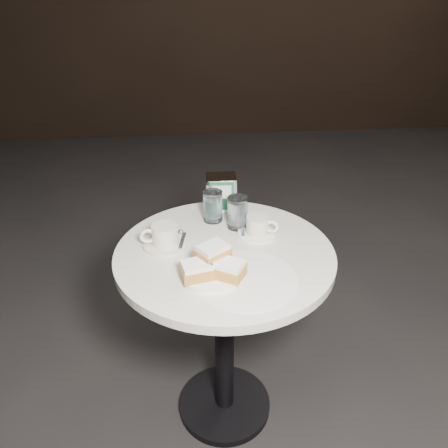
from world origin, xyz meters
TOP-DOWN VIEW (x-y plane):
  - ground at (0.00, 0.00)m, footprint 7.00×7.00m
  - cafe_table at (0.00, 0.00)m, footprint 0.70×0.70m
  - sugar_spill at (0.04, -0.15)m, footprint 0.34×0.34m
  - beignet_plate at (-0.05, -0.13)m, footprint 0.20×0.19m
  - coffee_cup_left at (-0.19, 0.05)m, footprint 0.16×0.16m
  - coffee_cup_right at (0.12, 0.09)m, footprint 0.17×0.17m
  - water_glass_left at (-0.02, 0.20)m, footprint 0.07×0.07m
  - water_glass_right at (0.06, 0.15)m, footprint 0.08×0.08m
  - napkin_dispenser at (0.02, 0.30)m, footprint 0.11×0.10m

SIDE VIEW (x-z plane):
  - ground at x=0.00m, z-range 0.00..0.00m
  - cafe_table at x=0.00m, z-range 0.17..0.92m
  - sugar_spill at x=0.04m, z-range 0.74..0.75m
  - coffee_cup_right at x=0.12m, z-range 0.74..0.81m
  - beignet_plate at x=-0.05m, z-range 0.73..0.82m
  - coffee_cup_left at x=-0.19m, z-range 0.74..0.81m
  - water_glass_left at x=-0.02m, z-range 0.74..0.85m
  - water_glass_right at x=0.06m, z-range 0.74..0.86m
  - napkin_dispenser at x=0.02m, z-range 0.75..0.87m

